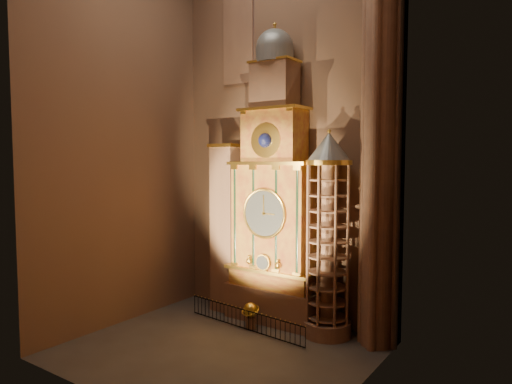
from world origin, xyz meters
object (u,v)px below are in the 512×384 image
Objects in this scene: astronomical_clock at (274,205)px; portrait_tower at (227,227)px; celestial_globe at (250,313)px; iron_railing at (244,319)px; stair_turret at (328,236)px.

astronomical_clock is 1.64× the size of portrait_tower.
celestial_globe is at bearing -101.83° from astronomical_clock.
portrait_tower is 5.81m from iron_railing.
astronomical_clock is at bearing 78.17° from celestial_globe.
iron_railing is (2.87, -2.15, -4.56)m from portrait_tower.
stair_turret reaches higher than portrait_tower.
portrait_tower is 0.94× the size of stair_turret.
celestial_globe is (3.03, -1.80, -4.29)m from portrait_tower.
portrait_tower is 5.55m from celestial_globe.
astronomical_clock reaches higher than portrait_tower.
astronomical_clock is 2.10× the size of iron_railing.
stair_turret is (6.90, -0.28, 0.12)m from portrait_tower.
iron_railing is (-0.16, -0.36, -0.28)m from celestial_globe.
celestial_globe is at bearing -158.60° from stair_turret.
portrait_tower is at bearing 143.12° from iron_railing.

